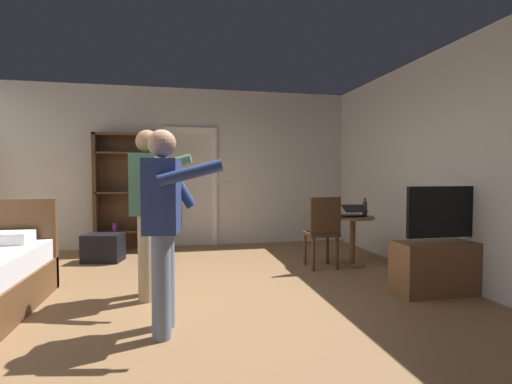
# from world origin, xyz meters

# --- Properties ---
(ground_plane) EXTENTS (7.08, 7.08, 0.00)m
(ground_plane) POSITION_xyz_m (0.00, 0.00, 0.00)
(ground_plane) COLOR olive
(wall_back) EXTENTS (6.44, 0.12, 2.83)m
(wall_back) POSITION_xyz_m (0.00, 3.28, 1.41)
(wall_back) COLOR beige
(wall_back) RESTS_ON ground_plane
(wall_right) EXTENTS (0.12, 6.68, 2.83)m
(wall_right) POSITION_xyz_m (3.16, 0.00, 1.41)
(wall_right) COLOR beige
(wall_right) RESTS_ON ground_plane
(doorway_frame) EXTENTS (0.93, 0.08, 2.13)m
(doorway_frame) POSITION_xyz_m (0.18, 3.20, 1.22)
(doorway_frame) COLOR white
(doorway_frame) RESTS_ON ground_plane
(bookshelf) EXTENTS (1.04, 0.32, 1.98)m
(bookshelf) POSITION_xyz_m (-0.89, 3.06, 1.07)
(bookshelf) COLOR #4C331E
(bookshelf) RESTS_ON ground_plane
(tv_flatscreen) EXTENTS (1.12, 0.40, 1.17)m
(tv_flatscreen) POSITION_xyz_m (2.80, -0.11, 0.35)
(tv_flatscreen) COLOR brown
(tv_flatscreen) RESTS_ON ground_plane
(side_table) EXTENTS (0.59, 0.59, 0.70)m
(side_table) POSITION_xyz_m (2.37, 1.24, 0.47)
(side_table) COLOR brown
(side_table) RESTS_ON ground_plane
(laptop) EXTENTS (0.33, 0.34, 0.17)m
(laptop) POSITION_xyz_m (2.34, 1.19, 0.75)
(laptop) COLOR black
(laptop) RESTS_ON side_table
(bottle_on_table) EXTENTS (0.06, 0.06, 0.26)m
(bottle_on_table) POSITION_xyz_m (2.51, 1.16, 0.81)
(bottle_on_table) COLOR #353419
(bottle_on_table) RESTS_ON side_table
(wooden_chair) EXTENTS (0.42, 0.42, 0.99)m
(wooden_chair) POSITION_xyz_m (1.89, 1.16, 0.54)
(wooden_chair) COLOR #4C331E
(wooden_chair) RESTS_ON ground_plane
(person_blue_shirt) EXTENTS (0.67, 0.64, 1.65)m
(person_blue_shirt) POSITION_xyz_m (-0.15, -0.55, 0.96)
(person_blue_shirt) COLOR slate
(person_blue_shirt) RESTS_ON ground_plane
(person_striped_shirt) EXTENTS (0.67, 0.69, 1.75)m
(person_striped_shirt) POSITION_xyz_m (-0.34, 0.39, 1.02)
(person_striped_shirt) COLOR tan
(person_striped_shirt) RESTS_ON ground_plane
(suitcase_dark) EXTENTS (0.61, 0.47, 0.41)m
(suitcase_dark) POSITION_xyz_m (-1.14, 2.21, 0.21)
(suitcase_dark) COLOR black
(suitcase_dark) RESTS_ON ground_plane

